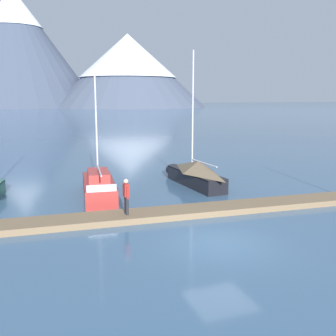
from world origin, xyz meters
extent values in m
plane|color=#426689|center=(0.00, 0.00, 0.00)|extent=(700.00, 700.00, 0.00)
cone|color=#424C60|center=(-7.64, 232.97, 32.85)|extent=(92.95, 92.95, 65.70)
cone|color=white|center=(-7.64, 232.97, 55.01)|extent=(31.92, 31.92, 21.49)
cone|color=#4C566B|center=(51.54, 207.48, 20.29)|extent=(88.29, 88.29, 40.57)
cone|color=white|center=(51.54, 207.48, 28.46)|extent=(55.59, 55.59, 24.33)
cube|color=#846B4C|center=(0.00, 4.00, 0.15)|extent=(25.73, 3.49, 0.30)
cylinder|color=#38383D|center=(-0.05, 3.28, 0.12)|extent=(24.60, 1.94, 0.24)
cylinder|color=#38383D|center=(0.05, 4.72, 0.12)|extent=(24.60, 1.94, 0.24)
cube|color=#B2332D|center=(-3.19, 8.83, 0.50)|extent=(2.39, 5.81, 0.99)
ellipsoid|color=#B2332D|center=(-2.79, 11.89, 0.50)|extent=(1.60, 1.69, 0.94)
cube|color=#501614|center=(-3.19, 8.83, 0.95)|extent=(2.41, 5.71, 0.06)
cylinder|color=silver|center=(-3.13, 9.34, 4.02)|extent=(0.10, 0.10, 6.05)
cylinder|color=silver|center=(-3.35, 7.66, 1.82)|extent=(0.52, 3.39, 0.08)
cube|color=#C03A35|center=(-3.17, 8.97, 1.26)|extent=(1.49, 2.67, 0.53)
cube|color=silver|center=(-3.55, 6.11, 1.17)|extent=(1.50, 0.29, 0.36)
cube|color=black|center=(3.25, 9.57, 0.47)|extent=(1.68, 5.85, 0.95)
ellipsoid|color=black|center=(3.07, 12.79, 0.47)|extent=(1.26, 1.95, 0.90)
cube|color=black|center=(3.25, 9.57, 0.91)|extent=(1.72, 5.74, 0.06)
cylinder|color=silver|center=(3.22, 10.05, 4.78)|extent=(0.10, 0.10, 7.65)
cylinder|color=silver|center=(3.31, 8.48, 1.68)|extent=(0.26, 3.14, 0.08)
pyramid|color=#7A664C|center=(3.27, 9.14, 1.33)|extent=(1.87, 4.71, 0.77)
cylinder|color=#232328|center=(-2.78, 4.00, 0.73)|extent=(0.14, 0.14, 0.86)
cylinder|color=#232328|center=(-2.79, 4.26, 0.73)|extent=(0.14, 0.14, 0.86)
cube|color=#B22823|center=(-2.78, 4.13, 1.46)|extent=(0.23, 0.39, 0.60)
sphere|color=beige|center=(-2.78, 4.13, 1.88)|extent=(0.22, 0.22, 0.22)
cylinder|color=#B22823|center=(-2.78, 3.88, 1.39)|extent=(0.09, 0.09, 0.62)
cylinder|color=#B22823|center=(-2.79, 4.38, 1.39)|extent=(0.09, 0.09, 0.62)
camera|label=1|loc=(-7.14, -12.95, 5.71)|focal=41.56mm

